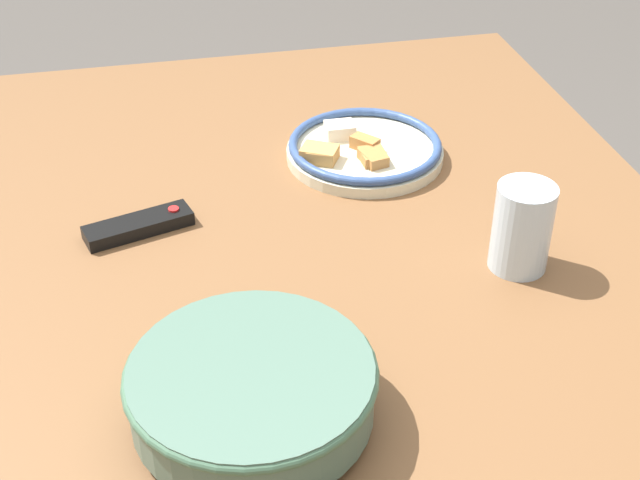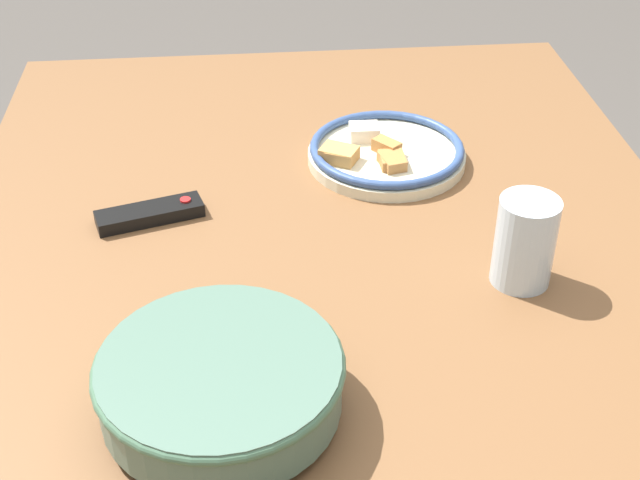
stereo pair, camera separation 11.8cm
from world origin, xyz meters
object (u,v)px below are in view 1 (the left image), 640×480
at_px(food_plate, 363,149).
at_px(drinking_glass, 522,228).
at_px(tv_remote, 139,226).
at_px(noodle_bowl, 252,389).

bearing_deg(food_plate, drinking_glass, -158.21).
xyz_separation_m(tv_remote, drinking_glass, (-0.19, -0.49, 0.05)).
height_order(noodle_bowl, food_plate, noodle_bowl).
height_order(noodle_bowl, tv_remote, noodle_bowl).
distance_m(tv_remote, drinking_glass, 0.53).
bearing_deg(noodle_bowl, tv_remote, 14.68).
xyz_separation_m(noodle_bowl, tv_remote, (0.39, 0.10, -0.04)).
height_order(food_plate, tv_remote, food_plate).
distance_m(food_plate, tv_remote, 0.39).
bearing_deg(noodle_bowl, food_plate, -26.15).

